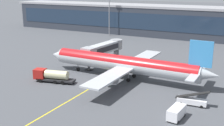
{
  "coord_description": "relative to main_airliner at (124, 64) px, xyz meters",
  "views": [
    {
      "loc": [
        35.5,
        -57.4,
        24.52
      ],
      "look_at": [
        2.27,
        6.84,
        4.5
      ],
      "focal_mm": 46.12,
      "sensor_mm": 36.0,
      "label": 1
    }
  ],
  "objects": [
    {
      "name": "main_airliner",
      "position": [
        0.0,
        0.0,
        0.0
      ],
      "size": [
        48.05,
        38.14,
        12.11
      ],
      "color": "#B2B7BC",
      "rests_on": "ground_plane"
    },
    {
      "name": "apron_light_mast_2",
      "position": [
        -34.44,
        56.74,
        8.6
      ],
      "size": [
        2.8,
        0.5,
        21.52
      ],
      "color": "gray",
      "rests_on": "ground_plane"
    },
    {
      "name": "fuel_tanker",
      "position": [
        -15.38,
        -11.02,
        -2.36
      ],
      "size": [
        11.08,
        4.75,
        3.25
      ],
      "color": "#232326",
      "rests_on": "ground_plane"
    },
    {
      "name": "apron_lead_in_line",
      "position": [
        -4.09,
        -6.84,
        -4.11
      ],
      "size": [
        1.14,
        80.0,
        0.01
      ],
      "primitive_type": "cube",
      "rotation": [
        0.0,
        0.0,
        -0.01
      ],
      "color": "yellow",
      "rests_on": "ground_plane"
    },
    {
      "name": "terminal_building",
      "position": [
        5.25,
        68.7,
        3.12
      ],
      "size": [
        201.35,
        17.85,
        14.43
      ],
      "color": "#2D333D",
      "rests_on": "ground_plane"
    },
    {
      "name": "ground_plane",
      "position": [
        -4.83,
        -8.84,
        -4.11
      ],
      "size": [
        700.0,
        700.0,
        0.0
      ],
      "primitive_type": "plane",
      "color": "#47494F"
    },
    {
      "name": "jet_bridge",
      "position": [
        -11.52,
        10.28,
        0.96
      ],
      "size": [
        5.53,
        18.37,
        6.8
      ],
      "color": "#B2B7BC",
      "rests_on": "ground_plane"
    },
    {
      "name": "belt_loader",
      "position": [
        19.94,
        -9.1,
        -3.12
      ],
      "size": [
        6.94,
        2.15,
        3.49
      ],
      "color": "white",
      "rests_on": "ground_plane"
    },
    {
      "name": "crew_van",
      "position": [
        18.75,
        -16.78,
        -2.8
      ],
      "size": [
        2.59,
        5.18,
        2.3
      ],
      "color": "white",
      "rests_on": "ground_plane"
    }
  ]
}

